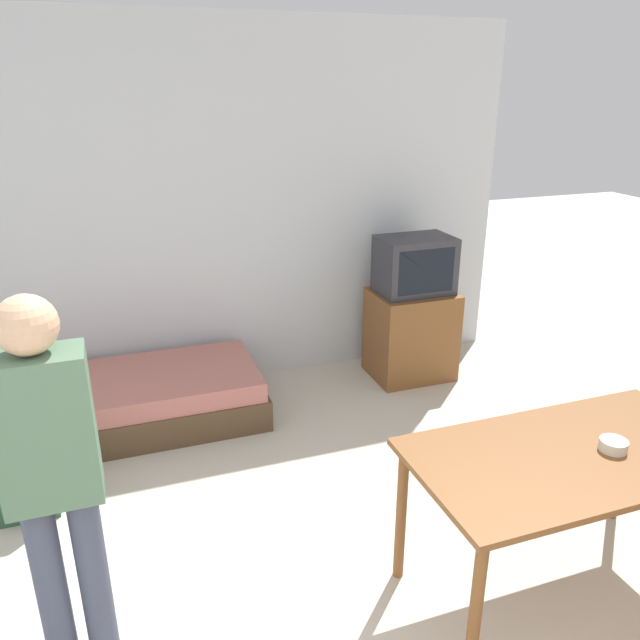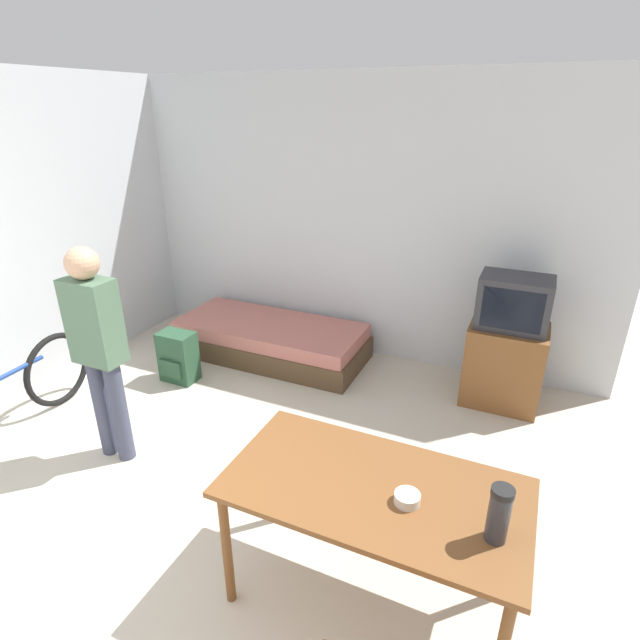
# 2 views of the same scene
# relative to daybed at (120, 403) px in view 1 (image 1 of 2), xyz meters

# --- Properties ---
(wall_back) EXTENTS (5.29, 0.06, 2.70)m
(wall_back) POSITION_rel_daybed_xyz_m (0.52, 0.53, 1.17)
(wall_back) COLOR silver
(wall_back) RESTS_ON ground_plane
(daybed) EXTENTS (1.95, 0.84, 0.36)m
(daybed) POSITION_rel_daybed_xyz_m (0.00, 0.00, 0.00)
(daybed) COLOR #4C3823
(daybed) RESTS_ON ground_plane
(tv) EXTENTS (0.63, 0.50, 1.15)m
(tv) POSITION_rel_daybed_xyz_m (2.26, 0.08, 0.35)
(tv) COLOR brown
(tv) RESTS_ON ground_plane
(dining_table) EXTENTS (1.43, 0.75, 0.75)m
(dining_table) POSITION_rel_daybed_xyz_m (1.85, -2.22, 0.49)
(dining_table) COLOR brown
(dining_table) RESTS_ON ground_plane
(person_standing) EXTENTS (0.34, 0.21, 1.59)m
(person_standing) POSITION_rel_daybed_xyz_m (-0.25, -1.87, 0.74)
(person_standing) COLOR #3D4256
(person_standing) RESTS_ON ground_plane
(mate_bowl) EXTENTS (0.12, 0.12, 0.05)m
(mate_bowl) POSITION_rel_daybed_xyz_m (2.02, -2.26, 0.59)
(mate_bowl) COLOR beige
(mate_bowl) RESTS_ON dining_table
(backpack) EXTENTS (0.33, 0.25, 0.48)m
(backpack) POSITION_rel_daybed_xyz_m (-0.54, -0.79, 0.06)
(backpack) COLOR #284C33
(backpack) RESTS_ON ground_plane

